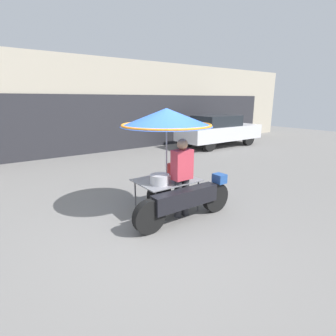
{
  "coord_description": "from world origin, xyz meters",
  "views": [
    {
      "loc": [
        -2.34,
        -3.45,
        2.21
      ],
      "look_at": [
        0.53,
        0.58,
        0.91
      ],
      "focal_mm": 28.0,
      "sensor_mm": 36.0,
      "label": 1
    }
  ],
  "objects_px": {
    "parked_car": "(219,130)",
    "potted_plant": "(228,128)",
    "vendor_motorcycle_cart": "(169,135)",
    "vendor_person": "(182,174)"
  },
  "relations": [
    {
      "from": "vendor_motorcycle_cart",
      "to": "potted_plant",
      "type": "relative_size",
      "value": 2.06
    },
    {
      "from": "vendor_motorcycle_cart",
      "to": "parked_car",
      "type": "height_order",
      "value": "vendor_motorcycle_cart"
    },
    {
      "from": "vendor_person",
      "to": "parked_car",
      "type": "height_order",
      "value": "vendor_person"
    },
    {
      "from": "vendor_person",
      "to": "potted_plant",
      "type": "distance_m",
      "value": 10.72
    },
    {
      "from": "vendor_motorcycle_cart",
      "to": "potted_plant",
      "type": "bearing_deg",
      "value": 35.84
    },
    {
      "from": "vendor_person",
      "to": "potted_plant",
      "type": "relative_size",
      "value": 1.45
    },
    {
      "from": "vendor_motorcycle_cart",
      "to": "potted_plant",
      "type": "distance_m",
      "value": 10.65
    },
    {
      "from": "parked_car",
      "to": "potted_plant",
      "type": "relative_size",
      "value": 4.09
    },
    {
      "from": "vendor_person",
      "to": "potted_plant",
      "type": "bearing_deg",
      "value": 37.39
    },
    {
      "from": "parked_car",
      "to": "potted_plant",
      "type": "height_order",
      "value": "parked_car"
    }
  ]
}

